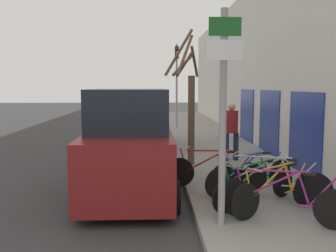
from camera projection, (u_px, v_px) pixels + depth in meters
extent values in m
plane|color=#333335|center=(146.00, 150.00, 14.25)|extent=(80.00, 80.00, 0.00)
cube|color=gray|center=(204.00, 138.00, 17.13)|extent=(3.20, 32.00, 0.15)
cube|color=silver|center=(243.00, 68.00, 16.86)|extent=(0.20, 32.00, 6.50)
cube|color=navy|center=(305.00, 133.00, 9.81)|extent=(0.03, 2.11, 2.15)
cube|color=navy|center=(269.00, 122.00, 12.84)|extent=(0.03, 2.11, 2.15)
cube|color=navy|center=(247.00, 115.00, 15.87)|extent=(0.03, 2.11, 2.15)
cylinder|color=#939399|center=(223.00, 119.00, 6.08)|extent=(0.12, 0.12, 3.52)
cube|color=#19591E|center=(225.00, 26.00, 5.85)|extent=(0.51, 0.02, 0.29)
cube|color=white|center=(225.00, 50.00, 5.89)|extent=(0.58, 0.02, 0.32)
cylinder|color=black|center=(236.00, 198.00, 6.62)|extent=(0.61, 0.33, 0.67)
cylinder|color=black|center=(335.00, 210.00, 5.96)|extent=(0.61, 0.33, 0.67)
cylinder|color=#8C1E72|center=(271.00, 184.00, 6.34)|extent=(0.82, 0.44, 0.55)
cylinder|color=#8C1E72|center=(277.00, 171.00, 6.28)|extent=(0.95, 0.50, 0.09)
cylinder|color=#8C1E72|center=(304.00, 189.00, 6.13)|extent=(0.19, 0.12, 0.48)
cylinder|color=#8C1E72|center=(316.00, 206.00, 6.07)|extent=(0.52, 0.28, 0.08)
cylinder|color=#8C1E72|center=(322.00, 193.00, 6.02)|extent=(0.39, 0.22, 0.54)
cylinder|color=#8C1E72|center=(241.00, 182.00, 6.56)|extent=(0.19, 0.12, 0.58)
cube|color=black|center=(310.00, 174.00, 6.07)|extent=(0.21, 0.16, 0.04)
cylinder|color=#99999E|center=(246.00, 167.00, 6.49)|extent=(0.22, 0.40, 0.02)
cylinder|color=black|center=(245.00, 202.00, 6.41)|extent=(0.58, 0.36, 0.65)
cylinder|color=black|center=(304.00, 188.00, 7.25)|extent=(0.58, 0.36, 0.65)
cylinder|color=orange|center=(270.00, 180.00, 6.69)|extent=(0.78, 0.47, 0.53)
cylinder|color=orange|center=(273.00, 167.00, 6.71)|extent=(0.90, 0.54, 0.08)
cylinder|color=orange|center=(289.00, 178.00, 6.97)|extent=(0.18, 0.13, 0.46)
cylinder|color=orange|center=(295.00, 189.00, 7.10)|extent=(0.49, 0.30, 0.08)
cylinder|color=orange|center=(298.00, 177.00, 7.11)|extent=(0.37, 0.23, 0.52)
cylinder|color=orange|center=(249.00, 186.00, 6.42)|extent=(0.18, 0.12, 0.56)
cube|color=black|center=(292.00, 164.00, 6.98)|extent=(0.21, 0.17, 0.04)
cylinder|color=#99999E|center=(253.00, 169.00, 6.43)|extent=(0.24, 0.39, 0.02)
cylinder|color=black|center=(225.00, 197.00, 6.74)|extent=(0.53, 0.38, 0.62)
cylinder|color=black|center=(283.00, 182.00, 7.76)|extent=(0.53, 0.38, 0.62)
cylinder|color=#197233|center=(249.00, 176.00, 7.09)|extent=(0.80, 0.57, 0.51)
cylinder|color=#197233|center=(252.00, 164.00, 7.12)|extent=(0.93, 0.66, 0.08)
cylinder|color=#197233|center=(267.00, 173.00, 7.43)|extent=(0.19, 0.15, 0.45)
cylinder|color=#197233|center=(274.00, 183.00, 7.58)|extent=(0.51, 0.36, 0.08)
cylinder|color=#197233|center=(277.00, 172.00, 7.61)|extent=(0.38, 0.28, 0.50)
cylinder|color=#197233|center=(229.00, 182.00, 6.77)|extent=(0.18, 0.14, 0.54)
cube|color=black|center=(271.00, 161.00, 7.45)|extent=(0.21, 0.18, 0.04)
cylinder|color=#99999E|center=(232.00, 167.00, 6.79)|extent=(0.27, 0.38, 0.02)
cylinder|color=black|center=(226.00, 179.00, 7.94)|extent=(0.60, 0.36, 0.67)
cylinder|color=black|center=(315.00, 190.00, 7.14)|extent=(0.60, 0.36, 0.67)
cylinder|color=#B7B7BC|center=(258.00, 168.00, 7.61)|extent=(0.88, 0.52, 0.55)
cylinder|color=#B7B7BC|center=(262.00, 157.00, 7.54)|extent=(1.02, 0.60, 0.09)
cylinder|color=#B7B7BC|center=(287.00, 172.00, 7.35)|extent=(0.20, 0.14, 0.48)
cylinder|color=#B7B7BC|center=(298.00, 186.00, 7.28)|extent=(0.55, 0.33, 0.08)
cylinder|color=#B7B7BC|center=(303.00, 175.00, 7.21)|extent=(0.42, 0.25, 0.53)
cylinder|color=#B7B7BC|center=(230.00, 166.00, 7.87)|extent=(0.20, 0.13, 0.58)
cube|color=black|center=(292.00, 160.00, 7.28)|extent=(0.21, 0.17, 0.04)
cylinder|color=#99999E|center=(235.00, 153.00, 7.80)|extent=(0.24, 0.39, 0.02)
cylinder|color=black|center=(218.00, 183.00, 7.65)|extent=(0.58, 0.32, 0.64)
cylinder|color=black|center=(280.00, 174.00, 8.49)|extent=(0.58, 0.32, 0.64)
cylinder|color=#1E4799|center=(243.00, 166.00, 7.94)|extent=(0.88, 0.47, 0.53)
cylinder|color=#1E4799|center=(246.00, 155.00, 7.95)|extent=(1.03, 0.54, 0.08)
cylinder|color=#1E4799|center=(263.00, 164.00, 8.21)|extent=(0.20, 0.13, 0.46)
cylinder|color=#1E4799|center=(270.00, 174.00, 8.34)|extent=(0.56, 0.30, 0.08)
cylinder|color=#1E4799|center=(273.00, 164.00, 8.36)|extent=(0.42, 0.23, 0.51)
cylinder|color=#1E4799|center=(222.00, 170.00, 7.67)|extent=(0.20, 0.12, 0.55)
cube|color=black|center=(266.00, 153.00, 8.23)|extent=(0.21, 0.16, 0.04)
cylinder|color=#99999E|center=(225.00, 156.00, 7.68)|extent=(0.22, 0.40, 0.02)
cylinder|color=black|center=(180.00, 172.00, 8.60)|extent=(0.63, 0.28, 0.66)
cylinder|color=black|center=(251.00, 178.00, 8.07)|extent=(0.63, 0.28, 0.66)
cylinder|color=red|center=(206.00, 161.00, 8.37)|extent=(0.85, 0.37, 0.54)
cylinder|color=red|center=(210.00, 151.00, 8.31)|extent=(0.98, 0.42, 0.09)
cylinder|color=red|center=(229.00, 163.00, 8.20)|extent=(0.19, 0.11, 0.48)
cylinder|color=red|center=(238.00, 175.00, 8.16)|extent=(0.54, 0.23, 0.08)
cylinder|color=red|center=(242.00, 165.00, 8.11)|extent=(0.40, 0.18, 0.53)
cylinder|color=red|center=(184.00, 160.00, 8.54)|extent=(0.19, 0.10, 0.57)
cube|color=black|center=(233.00, 152.00, 8.14)|extent=(0.22, 0.15, 0.04)
cylinder|color=#99999E|center=(187.00, 148.00, 8.48)|extent=(0.18, 0.42, 0.02)
cube|color=maroon|center=(130.00, 159.00, 8.38)|extent=(1.83, 4.20, 1.29)
cube|color=black|center=(129.00, 110.00, 8.10)|extent=(1.65, 2.19, 0.91)
cylinder|color=black|center=(98.00, 168.00, 9.69)|extent=(0.22, 0.65, 0.65)
cylinder|color=black|center=(168.00, 167.00, 9.77)|extent=(0.22, 0.65, 0.65)
cylinder|color=black|center=(78.00, 198.00, 7.10)|extent=(0.22, 0.65, 0.65)
cylinder|color=black|center=(174.00, 197.00, 7.18)|extent=(0.22, 0.65, 0.65)
cube|color=#51565B|center=(141.00, 130.00, 14.37)|extent=(1.72, 4.65, 1.13)
cube|color=black|center=(141.00, 104.00, 14.07)|extent=(1.55, 2.42, 0.95)
cylinder|color=black|center=(122.00, 136.00, 15.81)|extent=(0.22, 0.63, 0.63)
cylinder|color=black|center=(163.00, 136.00, 15.88)|extent=(0.22, 0.63, 0.63)
cylinder|color=black|center=(116.00, 148.00, 12.95)|extent=(0.22, 0.63, 0.63)
cylinder|color=black|center=(165.00, 147.00, 13.01)|extent=(0.22, 0.63, 0.63)
cylinder|color=#1E2338|center=(226.00, 146.00, 11.57)|extent=(0.16, 0.16, 0.86)
cylinder|color=#1E2338|center=(236.00, 146.00, 11.60)|extent=(0.16, 0.16, 0.86)
cylinder|color=maroon|center=(232.00, 122.00, 11.50)|extent=(0.39, 0.39, 0.68)
sphere|color=tan|center=(232.00, 107.00, 11.45)|extent=(0.23, 0.23, 0.23)
cylinder|color=brown|center=(191.00, 120.00, 10.90)|extent=(0.20, 0.20, 2.59)
cylinder|color=brown|center=(195.00, 62.00, 11.03)|extent=(0.33, 0.71, 0.88)
cylinder|color=brown|center=(185.00, 55.00, 10.28)|extent=(0.55, 0.92, 1.18)
cylinder|color=brown|center=(183.00, 65.00, 10.49)|extent=(0.65, 0.56, 0.63)
cylinder|color=brown|center=(184.00, 65.00, 11.06)|extent=(0.48, 0.77, 0.70)
cylinder|color=brown|center=(179.00, 52.00, 10.45)|extent=(0.86, 0.56, 1.34)
cylinder|color=#939399|center=(177.00, 87.00, 20.05)|extent=(0.10, 0.10, 4.50)
cube|color=black|center=(177.00, 52.00, 19.76)|extent=(0.20, 0.16, 0.64)
sphere|color=red|center=(177.00, 48.00, 19.65)|extent=(0.11, 0.11, 0.11)
sphere|color=orange|center=(177.00, 52.00, 19.67)|extent=(0.11, 0.11, 0.11)
sphere|color=green|center=(177.00, 56.00, 19.69)|extent=(0.11, 0.11, 0.11)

